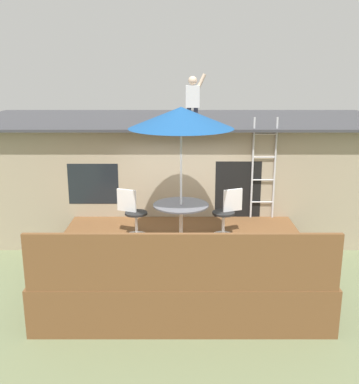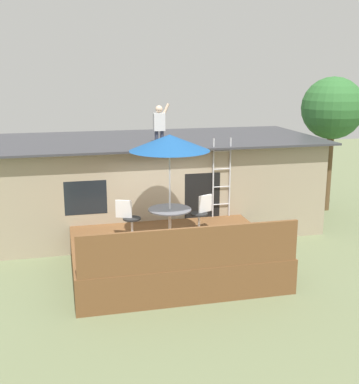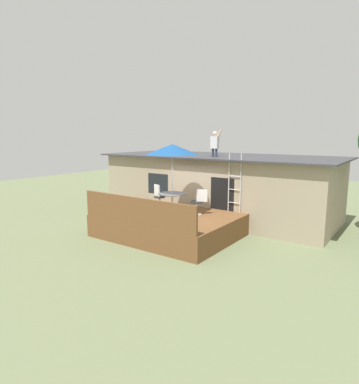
{
  "view_description": "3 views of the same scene",
  "coord_description": "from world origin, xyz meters",
  "px_view_note": "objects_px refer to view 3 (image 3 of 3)",
  "views": [
    {
      "loc": [
        -0.04,
        -8.2,
        4.03
      ],
      "look_at": [
        -0.04,
        0.49,
        1.67
      ],
      "focal_mm": 43.4,
      "sensor_mm": 36.0,
      "label": 1
    },
    {
      "loc": [
        -2.48,
        -11.23,
        4.84
      ],
      "look_at": [
        0.38,
        0.73,
        1.78
      ],
      "focal_mm": 46.83,
      "sensor_mm": 36.0,
      "label": 2
    },
    {
      "loc": [
        7.18,
        -9.63,
        3.66
      ],
      "look_at": [
        0.02,
        0.48,
        1.54
      ],
      "focal_mm": 31.21,
      "sensor_mm": 36.0,
      "label": 3
    }
  ],
  "objects_px": {
    "patio_table": "(172,198)",
    "patio_chair_left": "(159,197)",
    "person_figure": "(215,142)",
    "patio_chair_right": "(198,202)",
    "patio_umbrella": "(172,149)",
    "step_ladder": "(235,183)"
  },
  "relations": [
    {
      "from": "person_figure",
      "to": "patio_chair_right",
      "type": "height_order",
      "value": "person_figure"
    },
    {
      "from": "person_figure",
      "to": "patio_chair_left",
      "type": "height_order",
      "value": "person_figure"
    },
    {
      "from": "patio_chair_right",
      "to": "patio_chair_left",
      "type": "bearing_deg",
      "value": -22.72
    },
    {
      "from": "patio_umbrella",
      "to": "patio_chair_left",
      "type": "xyz_separation_m",
      "value": [
        -0.94,
        0.37,
        -1.89
      ]
    },
    {
      "from": "person_figure",
      "to": "patio_chair_left",
      "type": "relative_size",
      "value": 1.21
    },
    {
      "from": "patio_table",
      "to": "patio_chair_right",
      "type": "bearing_deg",
      "value": 23.15
    },
    {
      "from": "patio_table",
      "to": "step_ladder",
      "type": "height_order",
      "value": "step_ladder"
    },
    {
      "from": "patio_umbrella",
      "to": "patio_chair_left",
      "type": "bearing_deg",
      "value": 158.56
    },
    {
      "from": "step_ladder",
      "to": "patio_chair_right",
      "type": "xyz_separation_m",
      "value": [
        -0.89,
        -1.11,
        -0.64
      ]
    },
    {
      "from": "patio_chair_right",
      "to": "step_ladder",
      "type": "bearing_deg",
      "value": -151.88
    },
    {
      "from": "patio_umbrella",
      "to": "step_ladder",
      "type": "distance_m",
      "value": 2.64
    },
    {
      "from": "patio_table",
      "to": "patio_umbrella",
      "type": "height_order",
      "value": "patio_umbrella"
    },
    {
      "from": "patio_table",
      "to": "patio_chair_right",
      "type": "distance_m",
      "value": 0.99
    },
    {
      "from": "patio_table",
      "to": "patio_chair_left",
      "type": "bearing_deg",
      "value": 158.56
    },
    {
      "from": "patio_chair_right",
      "to": "patio_table",
      "type": "bearing_deg",
      "value": 0.0
    },
    {
      "from": "step_ladder",
      "to": "patio_chair_left",
      "type": "bearing_deg",
      "value": -157.69
    },
    {
      "from": "patio_umbrella",
      "to": "patio_chair_right",
      "type": "xyz_separation_m",
      "value": [
        0.9,
        0.38,
        -1.89
      ]
    },
    {
      "from": "patio_umbrella",
      "to": "person_figure",
      "type": "distance_m",
      "value": 2.65
    },
    {
      "from": "person_figure",
      "to": "patio_umbrella",
      "type": "bearing_deg",
      "value": -96.16
    },
    {
      "from": "patio_umbrella",
      "to": "person_figure",
      "type": "relative_size",
      "value": 2.29
    },
    {
      "from": "patio_chair_left",
      "to": "patio_umbrella",
      "type": "bearing_deg",
      "value": -0.0
    },
    {
      "from": "patio_table",
      "to": "patio_chair_left",
      "type": "xyz_separation_m",
      "value": [
        -0.94,
        0.37,
        -0.13
      ]
    }
  ]
}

